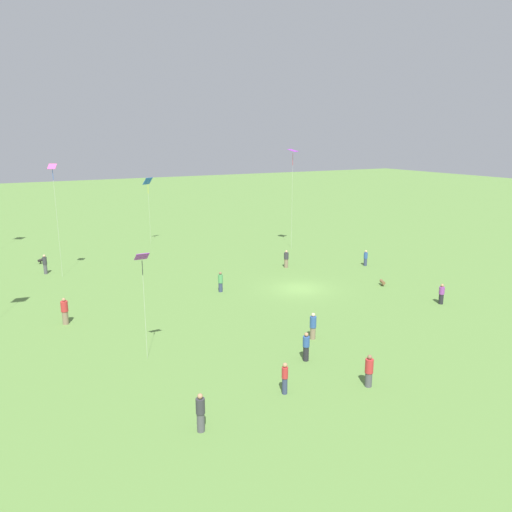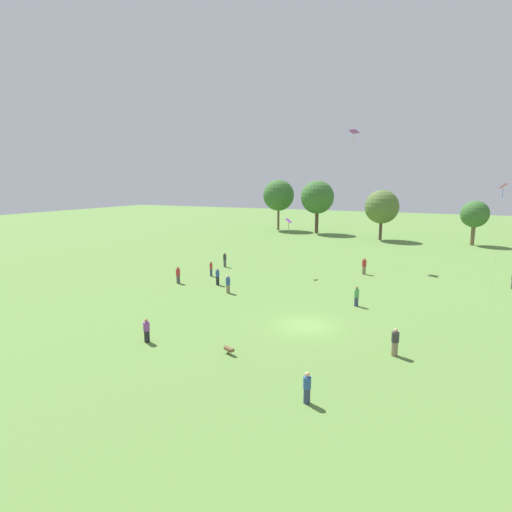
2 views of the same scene
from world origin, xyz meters
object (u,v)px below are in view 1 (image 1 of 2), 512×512
kite_5 (148,183)px  dog_0 (382,282)px  person_4 (441,294)px  person_0 (313,326)px  person_5 (306,347)px  person_10 (220,282)px  kite_2 (142,260)px  person_9 (286,259)px  person_8 (201,413)px  person_2 (285,378)px  kite_4 (53,173)px  dog_1 (41,260)px  kite_3 (293,154)px  person_3 (369,371)px  person_1 (45,264)px  person_7 (65,311)px  person_6 (366,258)px

kite_5 → dog_0: 29.97m
person_4 → person_0: bearing=136.2°
person_5 → person_10: 14.34m
kite_2 → kite_5: size_ratio=0.80×
person_5 → kite_5: kite_5 is taller
person_9 → person_8: bearing=62.3°
person_2 → dog_0: (11.91, -17.25, -0.53)m
kite_4 → dog_1: 11.15m
kite_2 → dog_1: (26.92, 3.10, -5.54)m
person_0 → kite_3: kite_3 is taller
person_3 → person_8: bearing=-126.0°
kite_4 → person_4: bearing=31.0°
person_1 → person_9: size_ratio=1.07×
kite_3 → person_0: bearing=-101.8°
kite_4 → kite_5: (10.21, -11.40, -2.15)m
person_2 → person_8: bearing=36.8°
person_5 → person_1: bearing=141.1°
person_7 → kite_3: kite_3 is taller
person_8 → person_9: 28.56m
person_9 → kite_4: kite_4 is taller
person_4 → kite_5: 35.35m
person_0 → kite_5: size_ratio=0.22×
person_10 → kite_5: (21.20, -0.43, 6.48)m
person_3 → person_7: 20.88m
person_1 → person_4: (-23.76, -25.90, -0.15)m
kite_4 → person_2: bearing=-3.7°
kite_3 → dog_1: 28.79m
kite_5 → person_2: bearing=101.5°
person_2 → dog_0: 20.97m
person_8 → kite_2: kite_2 is taller
person_9 → person_10: size_ratio=1.01×
kite_3 → person_5: bearing=-103.1°
kite_2 → dog_1: bearing=-39.1°
person_1 → kite_5: (8.34, -12.62, 6.40)m
dog_0 → dog_1: 33.70m
person_6 → person_9: person_9 is taller
person_6 → dog_0: (-5.99, 3.21, -0.46)m
person_2 → person_9: (21.06, -13.11, -0.00)m
person_4 → dog_1: size_ratio=2.47×
person_5 → kite_5: size_ratio=0.22×
kite_4 → kite_5: kite_4 is taller
person_3 → person_7: person_7 is taller
kite_4 → dog_0: (-16.03, -24.06, -9.15)m
person_2 → person_9: bearing=-97.2°
kite_2 → person_3: bearing=-179.5°
person_0 → person_3: bearing=25.8°
person_4 → person_2: bearing=150.6°
person_2 → person_7: person_7 is taller
kite_4 → kite_5: size_ratio=1.30×
kite_5 → person_7: bearing=78.9°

